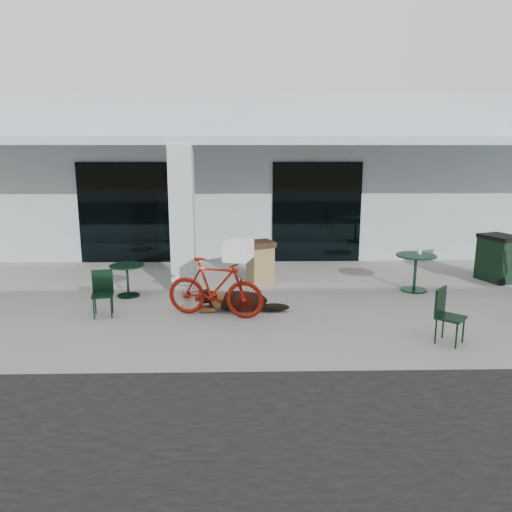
{
  "coord_description": "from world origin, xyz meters",
  "views": [
    {
      "loc": [
        -0.16,
        -8.43,
        3.04
      ],
      "look_at": [
        0.06,
        1.04,
        1.0
      ],
      "focal_mm": 35.0,
      "sensor_mm": 36.0,
      "label": 1
    }
  ],
  "objects_px": {
    "cafe_chair_far_a": "(451,317)",
    "cafe_table_far": "(415,273)",
    "dog": "(237,300)",
    "cafe_chair_near": "(103,294)",
    "bicycle": "(215,288)",
    "cafe_table_near": "(128,281)",
    "wheeled_bin": "(499,258)",
    "trash_receptacle": "(260,262)"
  },
  "relations": [
    {
      "from": "cafe_table_far",
      "to": "wheeled_bin",
      "type": "bearing_deg",
      "value": 19.7
    },
    {
      "from": "dog",
      "to": "cafe_chair_near",
      "type": "bearing_deg",
      "value": -175.53
    },
    {
      "from": "bicycle",
      "to": "cafe_table_far",
      "type": "distance_m",
      "value": 4.54
    },
    {
      "from": "cafe_table_far",
      "to": "cafe_chair_far_a",
      "type": "xyz_separation_m",
      "value": [
        -0.45,
        -3.0,
        0.04
      ]
    },
    {
      "from": "cafe_chair_far_a",
      "to": "wheeled_bin",
      "type": "height_order",
      "value": "wheeled_bin"
    },
    {
      "from": "bicycle",
      "to": "cafe_table_near",
      "type": "distance_m",
      "value": 2.34
    },
    {
      "from": "bicycle",
      "to": "wheeled_bin",
      "type": "bearing_deg",
      "value": -54.04
    },
    {
      "from": "dog",
      "to": "trash_receptacle",
      "type": "distance_m",
      "value": 2.18
    },
    {
      "from": "cafe_table_near",
      "to": "wheeled_bin",
      "type": "relative_size",
      "value": 0.66
    },
    {
      "from": "cafe_table_near",
      "to": "cafe_chair_far_a",
      "type": "relative_size",
      "value": 0.81
    },
    {
      "from": "trash_receptacle",
      "to": "bicycle",
      "type": "bearing_deg",
      "value": -110.67
    },
    {
      "from": "dog",
      "to": "cafe_chair_far_a",
      "type": "bearing_deg",
      "value": -27.57
    },
    {
      "from": "bicycle",
      "to": "cafe_chair_far_a",
      "type": "xyz_separation_m",
      "value": [
        3.8,
        -1.4,
        -0.11
      ]
    },
    {
      "from": "cafe_table_near",
      "to": "cafe_table_far",
      "type": "xyz_separation_m",
      "value": [
        6.16,
        0.26,
        0.07
      ]
    },
    {
      "from": "dog",
      "to": "wheeled_bin",
      "type": "height_order",
      "value": "wheeled_bin"
    },
    {
      "from": "cafe_table_near",
      "to": "cafe_table_far",
      "type": "height_order",
      "value": "cafe_table_far"
    },
    {
      "from": "cafe_table_far",
      "to": "wheeled_bin",
      "type": "height_order",
      "value": "wheeled_bin"
    },
    {
      "from": "cafe_table_far",
      "to": "trash_receptacle",
      "type": "distance_m",
      "value": 3.44
    },
    {
      "from": "cafe_chair_near",
      "to": "cafe_table_far",
      "type": "height_order",
      "value": "cafe_chair_near"
    },
    {
      "from": "cafe_table_far",
      "to": "cafe_chair_far_a",
      "type": "bearing_deg",
      "value": -98.52
    },
    {
      "from": "bicycle",
      "to": "dog",
      "type": "bearing_deg",
      "value": -37.72
    },
    {
      "from": "dog",
      "to": "wheeled_bin",
      "type": "distance_m",
      "value": 6.44
    },
    {
      "from": "cafe_chair_far_a",
      "to": "cafe_table_far",
      "type": "bearing_deg",
      "value": 32.75
    },
    {
      "from": "dog",
      "to": "cafe_chair_near",
      "type": "distance_m",
      "value": 2.5
    },
    {
      "from": "dog",
      "to": "cafe_table_far",
      "type": "distance_m",
      "value": 4.07
    },
    {
      "from": "bicycle",
      "to": "dog",
      "type": "distance_m",
      "value": 0.6
    },
    {
      "from": "dog",
      "to": "trash_receptacle",
      "type": "xyz_separation_m",
      "value": [
        0.5,
        2.1,
        0.26
      ]
    },
    {
      "from": "cafe_chair_near",
      "to": "wheeled_bin",
      "type": "height_order",
      "value": "wheeled_bin"
    },
    {
      "from": "cafe_table_near",
      "to": "cafe_chair_near",
      "type": "height_order",
      "value": "cafe_chair_near"
    },
    {
      "from": "cafe_table_near",
      "to": "dog",
      "type": "bearing_deg",
      "value": -24.13
    },
    {
      "from": "bicycle",
      "to": "trash_receptacle",
      "type": "xyz_separation_m",
      "value": [
        0.91,
        2.4,
        -0.07
      ]
    },
    {
      "from": "cafe_table_far",
      "to": "cafe_chair_far_a",
      "type": "relative_size",
      "value": 0.97
    },
    {
      "from": "cafe_table_near",
      "to": "cafe_chair_far_a",
      "type": "distance_m",
      "value": 6.33
    },
    {
      "from": "cafe_table_far",
      "to": "trash_receptacle",
      "type": "xyz_separation_m",
      "value": [
        -3.35,
        0.8,
        0.08
      ]
    },
    {
      "from": "cafe_chair_far_a",
      "to": "wheeled_bin",
      "type": "relative_size",
      "value": 0.81
    },
    {
      "from": "dog",
      "to": "cafe_chair_near",
      "type": "relative_size",
      "value": 1.57
    },
    {
      "from": "cafe_table_near",
      "to": "cafe_chair_far_a",
      "type": "height_order",
      "value": "cafe_chair_far_a"
    },
    {
      "from": "bicycle",
      "to": "trash_receptacle",
      "type": "bearing_deg",
      "value": -5.01
    },
    {
      "from": "cafe_chair_near",
      "to": "wheeled_bin",
      "type": "xyz_separation_m",
      "value": [
        8.56,
        2.34,
        0.12
      ]
    },
    {
      "from": "cafe_chair_near",
      "to": "wheeled_bin",
      "type": "relative_size",
      "value": 0.78
    },
    {
      "from": "cafe_table_near",
      "to": "trash_receptacle",
      "type": "height_order",
      "value": "trash_receptacle"
    },
    {
      "from": "dog",
      "to": "cafe_table_far",
      "type": "xyz_separation_m",
      "value": [
        3.85,
        1.3,
        0.18
      ]
    }
  ]
}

